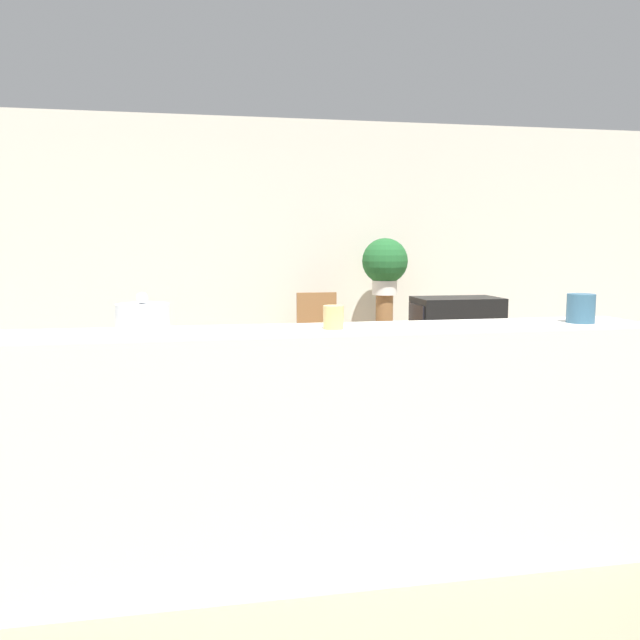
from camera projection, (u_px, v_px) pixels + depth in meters
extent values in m
plane|color=gray|center=(312.00, 525.00, 3.20)|extent=(14.00, 14.00, 0.00)
cube|color=beige|center=(255.00, 253.00, 6.39)|extent=(9.00, 0.06, 2.70)
cube|color=#605B51|center=(166.00, 425.00, 4.27)|extent=(0.87, 1.74, 0.41)
cube|color=#605B51|center=(113.00, 374.00, 4.16)|extent=(0.20, 1.74, 0.32)
cube|color=#605B51|center=(158.00, 454.00, 3.49)|extent=(0.87, 0.16, 0.54)
cube|color=#605B51|center=(172.00, 390.00, 5.03)|extent=(0.87, 0.16, 0.54)
cube|color=olive|center=(455.00, 385.00, 5.20)|extent=(0.83, 0.51, 0.54)
cube|color=black|center=(457.00, 325.00, 5.14)|extent=(0.69, 0.42, 0.46)
cube|color=black|center=(416.00, 326.00, 5.07)|extent=(0.02, 0.35, 0.36)
cube|color=olive|center=(320.00, 352.00, 6.01)|extent=(0.44, 0.44, 0.04)
cube|color=olive|center=(317.00, 320.00, 6.18)|extent=(0.40, 0.04, 0.54)
cylinder|color=olive|center=(304.00, 379.00, 5.82)|extent=(0.04, 0.04, 0.38)
cylinder|color=olive|center=(344.00, 377.00, 5.89)|extent=(0.04, 0.04, 0.38)
cylinder|color=olive|center=(298.00, 371.00, 6.19)|extent=(0.04, 0.04, 0.38)
cylinder|color=olive|center=(335.00, 369.00, 6.26)|extent=(0.04, 0.04, 0.38)
cylinder|color=olive|center=(384.00, 341.00, 6.29)|extent=(0.17, 0.17, 0.94)
cylinder|color=white|center=(385.00, 288.00, 6.22)|extent=(0.25, 0.25, 0.14)
sphere|color=#23602D|center=(385.00, 261.00, 6.19)|extent=(0.45, 0.45, 0.45)
cube|color=silver|center=(329.00, 451.00, 2.72)|extent=(2.94, 0.44, 1.08)
cylinder|color=silver|center=(143.00, 319.00, 2.51)|extent=(0.21, 0.21, 0.12)
sphere|color=silver|center=(142.00, 298.00, 2.50)|extent=(0.05, 0.05, 0.05)
cylinder|color=tan|center=(333.00, 317.00, 2.65)|extent=(0.09, 0.09, 0.10)
cylinder|color=#335B75|center=(581.00, 308.00, 2.86)|extent=(0.13, 0.13, 0.13)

